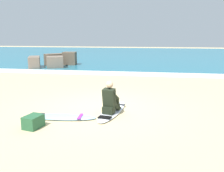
{
  "coord_description": "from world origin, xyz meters",
  "views": [
    {
      "loc": [
        1.51,
        -7.07,
        2.3
      ],
      "look_at": [
        0.21,
        0.98,
        0.55
      ],
      "focal_mm": 38.25,
      "sensor_mm": 36.0,
      "label": 1
    }
  ],
  "objects": [
    {
      "name": "surfboard_spare_near",
      "position": [
        -0.94,
        -0.99,
        0.04
      ],
      "size": [
        2.03,
        0.65,
        0.08
      ],
      "color": "#9ED1E5",
      "rests_on": "ground"
    },
    {
      "name": "rock_outcrop_distant",
      "position": [
        -5.37,
        9.1,
        0.46
      ],
      "size": [
        3.07,
        3.32,
        1.05
      ],
      "color": "#756656",
      "rests_on": "ground"
    },
    {
      "name": "sea",
      "position": [
        0.0,
        20.54,
        0.05
      ],
      "size": [
        80.0,
        28.0,
        0.1
      ],
      "primitive_type": "cube",
      "color": "teal",
      "rests_on": "ground"
    },
    {
      "name": "beach_bag",
      "position": [
        -1.36,
        -1.78,
        0.16
      ],
      "size": [
        0.45,
        0.55,
        0.32
      ],
      "primitive_type": "cube",
      "rotation": [
        0.0,
        0.0,
        -0.21
      ],
      "color": "#285B38",
      "rests_on": "ground"
    },
    {
      "name": "ground_plane",
      "position": [
        0.0,
        0.0,
        0.0
      ],
      "size": [
        80.0,
        80.0,
        0.0
      ],
      "primitive_type": "plane",
      "color": "#CCB584"
    },
    {
      "name": "surfer_seated",
      "position": [
        0.39,
        -0.46,
        0.44
      ],
      "size": [
        0.5,
        0.76,
        0.95
      ],
      "color": "black",
      "rests_on": "surfboard_main"
    },
    {
      "name": "breaking_foam",
      "position": [
        0.0,
        6.84,
        0.06
      ],
      "size": [
        80.0,
        0.9,
        0.11
      ],
      "primitive_type": "cube",
      "color": "white",
      "rests_on": "ground"
    },
    {
      "name": "surfboard_main",
      "position": [
        0.41,
        -0.23,
        0.04
      ],
      "size": [
        0.83,
        2.25,
        0.08
      ],
      "color": "silver",
      "rests_on": "ground"
    }
  ]
}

